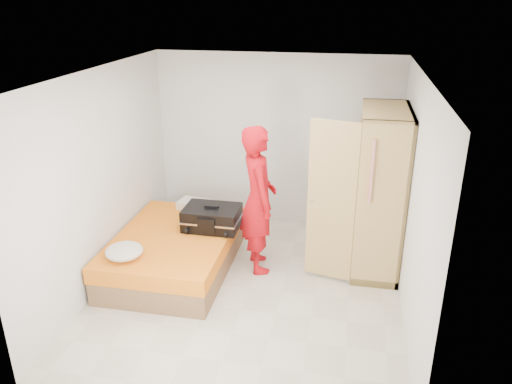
% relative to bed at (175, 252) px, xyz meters
% --- Properties ---
extents(room, '(4.00, 4.02, 2.60)m').
position_rel_bed_xyz_m(room, '(1.05, -0.27, 1.05)').
color(room, beige).
rests_on(room, ground).
extents(bed, '(1.42, 2.02, 0.50)m').
position_rel_bed_xyz_m(bed, '(0.00, 0.00, 0.00)').
color(bed, olive).
rests_on(bed, ground).
extents(wardrobe, '(1.16, 1.20, 2.10)m').
position_rel_bed_xyz_m(wardrobe, '(2.50, 0.59, 0.75)').
color(wardrobe, tan).
rests_on(wardrobe, ground).
extents(person, '(0.68, 0.82, 1.91)m').
position_rel_bed_xyz_m(person, '(1.05, 0.28, 0.71)').
color(person, red).
rests_on(person, ground).
extents(suitcase, '(0.74, 0.56, 0.32)m').
position_rel_bed_xyz_m(suitcase, '(0.43, 0.30, 0.39)').
color(suitcase, black).
rests_on(suitcase, bed).
extents(round_cushion, '(0.44, 0.44, 0.17)m').
position_rel_bed_xyz_m(round_cushion, '(-0.36, -0.67, 0.33)').
color(round_cushion, beige).
rests_on(round_cushion, bed).
extents(pillow, '(0.63, 0.40, 0.11)m').
position_rel_bed_xyz_m(pillow, '(0.08, 0.85, 0.30)').
color(pillow, beige).
rests_on(pillow, bed).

